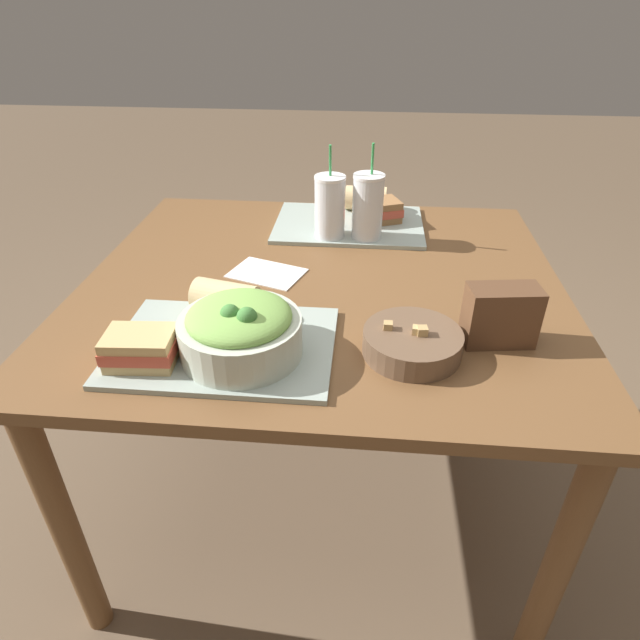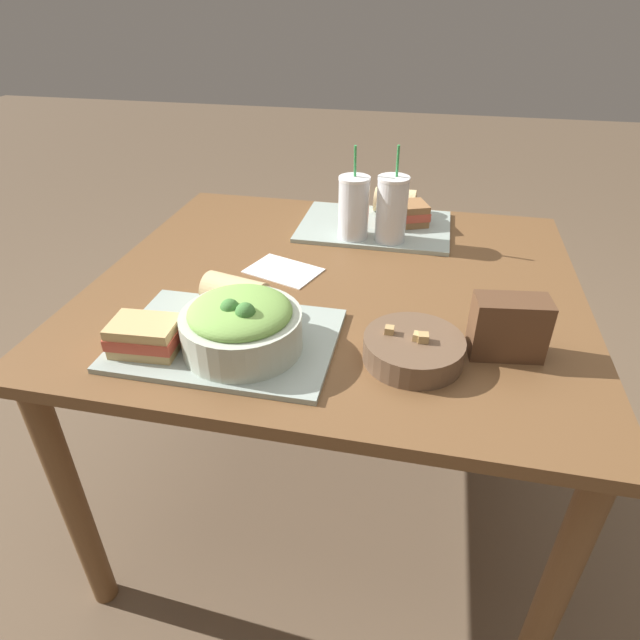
{
  "view_description": "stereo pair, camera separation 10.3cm",
  "coord_description": "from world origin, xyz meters",
  "px_view_note": "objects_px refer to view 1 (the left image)",
  "views": [
    {
      "loc": [
        0.1,
        -1.18,
        1.4
      ],
      "look_at": [
        0.02,
        -0.32,
        0.85
      ],
      "focal_mm": 30.0,
      "sensor_mm": 36.0,
      "label": 1
    },
    {
      "loc": [
        0.21,
        -1.17,
        1.4
      ],
      "look_at": [
        0.02,
        -0.32,
        0.85
      ],
      "focal_mm": 30.0,
      "sensor_mm": 36.0,
      "label": 2
    }
  ],
  "objects_px": {
    "chip_bag": "(501,316)",
    "baguette_near": "(227,299)",
    "sandwich_far": "(379,211)",
    "soup_bowl": "(412,342)",
    "drink_cup_red": "(368,209)",
    "napkin_folded": "(267,273)",
    "sandwich_near": "(141,348)",
    "drink_cup_dark": "(329,209)",
    "salad_bowl": "(240,329)",
    "baguette_far": "(367,198)"
  },
  "relations": [
    {
      "from": "salad_bowl",
      "to": "sandwich_far",
      "type": "bearing_deg",
      "value": 69.48
    },
    {
      "from": "salad_bowl",
      "to": "soup_bowl",
      "type": "xyz_separation_m",
      "value": [
        0.33,
        0.05,
        -0.04
      ]
    },
    {
      "from": "drink_cup_red",
      "to": "drink_cup_dark",
      "type": "bearing_deg",
      "value": 180.0
    },
    {
      "from": "sandwich_far",
      "to": "drink_cup_red",
      "type": "relative_size",
      "value": 0.56
    },
    {
      "from": "sandwich_near",
      "to": "baguette_far",
      "type": "height_order",
      "value": "baguette_far"
    },
    {
      "from": "soup_bowl",
      "to": "drink_cup_red",
      "type": "xyz_separation_m",
      "value": [
        -0.1,
        0.54,
        0.07
      ]
    },
    {
      "from": "salad_bowl",
      "to": "baguette_near",
      "type": "relative_size",
      "value": 1.54
    },
    {
      "from": "drink_cup_dark",
      "to": "chip_bag",
      "type": "distance_m",
      "value": 0.62
    },
    {
      "from": "chip_bag",
      "to": "baguette_near",
      "type": "bearing_deg",
      "value": 168.65
    },
    {
      "from": "drink_cup_red",
      "to": "napkin_folded",
      "type": "relative_size",
      "value": 1.27
    },
    {
      "from": "chip_bag",
      "to": "soup_bowl",
      "type": "bearing_deg",
      "value": -169.29
    },
    {
      "from": "sandwich_near",
      "to": "drink_cup_dark",
      "type": "relative_size",
      "value": 0.54
    },
    {
      "from": "baguette_far",
      "to": "chip_bag",
      "type": "relative_size",
      "value": 0.87
    },
    {
      "from": "drink_cup_red",
      "to": "sandwich_near",
      "type": "bearing_deg",
      "value": -123.31
    },
    {
      "from": "drink_cup_red",
      "to": "napkin_folded",
      "type": "distance_m",
      "value": 0.35
    },
    {
      "from": "soup_bowl",
      "to": "napkin_folded",
      "type": "height_order",
      "value": "soup_bowl"
    },
    {
      "from": "baguette_near",
      "to": "sandwich_far",
      "type": "height_order",
      "value": "baguette_near"
    },
    {
      "from": "baguette_far",
      "to": "drink_cup_dark",
      "type": "xyz_separation_m",
      "value": [
        -0.1,
        -0.22,
        0.04
      ]
    },
    {
      "from": "soup_bowl",
      "to": "sandwich_far",
      "type": "xyz_separation_m",
      "value": [
        -0.07,
        0.67,
        0.02
      ]
    },
    {
      "from": "sandwich_far",
      "to": "salad_bowl",
      "type": "bearing_deg",
      "value": -132.71
    },
    {
      "from": "baguette_near",
      "to": "chip_bag",
      "type": "xyz_separation_m",
      "value": [
        0.57,
        -0.04,
        0.01
      ]
    },
    {
      "from": "soup_bowl",
      "to": "drink_cup_dark",
      "type": "relative_size",
      "value": 0.76
    },
    {
      "from": "salad_bowl",
      "to": "drink_cup_red",
      "type": "relative_size",
      "value": 0.9
    },
    {
      "from": "napkin_folded",
      "to": "sandwich_near",
      "type": "bearing_deg",
      "value": -112.42
    },
    {
      "from": "baguette_near",
      "to": "drink_cup_dark",
      "type": "xyz_separation_m",
      "value": [
        0.19,
        0.45,
        0.04
      ]
    },
    {
      "from": "sandwich_near",
      "to": "baguette_far",
      "type": "bearing_deg",
      "value": 60.53
    },
    {
      "from": "salad_bowl",
      "to": "napkin_folded",
      "type": "xyz_separation_m",
      "value": [
        -0.02,
        0.36,
        -0.07
      ]
    },
    {
      "from": "soup_bowl",
      "to": "baguette_far",
      "type": "bearing_deg",
      "value": 97.86
    },
    {
      "from": "sandwich_near",
      "to": "baguette_near",
      "type": "bearing_deg",
      "value": 53.64
    },
    {
      "from": "drink_cup_red",
      "to": "chip_bag",
      "type": "bearing_deg",
      "value": -60.18
    },
    {
      "from": "sandwich_far",
      "to": "drink_cup_dark",
      "type": "relative_size",
      "value": 0.58
    },
    {
      "from": "baguette_far",
      "to": "napkin_folded",
      "type": "height_order",
      "value": "baguette_far"
    },
    {
      "from": "baguette_far",
      "to": "drink_cup_dark",
      "type": "height_order",
      "value": "drink_cup_dark"
    },
    {
      "from": "napkin_folded",
      "to": "drink_cup_dark",
      "type": "bearing_deg",
      "value": 58.39
    },
    {
      "from": "chip_bag",
      "to": "napkin_folded",
      "type": "relative_size",
      "value": 0.71
    },
    {
      "from": "baguette_far",
      "to": "drink_cup_dark",
      "type": "distance_m",
      "value": 0.25
    },
    {
      "from": "sandwich_near",
      "to": "drink_cup_dark",
      "type": "distance_m",
      "value": 0.71
    },
    {
      "from": "salad_bowl",
      "to": "drink_cup_dark",
      "type": "relative_size",
      "value": 0.92
    },
    {
      "from": "sandwich_far",
      "to": "napkin_folded",
      "type": "distance_m",
      "value": 0.46
    },
    {
      "from": "soup_bowl",
      "to": "baguette_near",
      "type": "bearing_deg",
      "value": 166.34
    },
    {
      "from": "sandwich_near",
      "to": "chip_bag",
      "type": "height_order",
      "value": "chip_bag"
    },
    {
      "from": "salad_bowl",
      "to": "baguette_near",
      "type": "height_order",
      "value": "salad_bowl"
    },
    {
      "from": "soup_bowl",
      "to": "drink_cup_red",
      "type": "relative_size",
      "value": 0.74
    },
    {
      "from": "sandwich_far",
      "to": "chip_bag",
      "type": "bearing_deg",
      "value": -90.54
    },
    {
      "from": "soup_bowl",
      "to": "baguette_far",
      "type": "relative_size",
      "value": 1.51
    },
    {
      "from": "napkin_folded",
      "to": "drink_cup_red",
      "type": "bearing_deg",
      "value": 42.45
    },
    {
      "from": "sandwich_near",
      "to": "sandwich_far",
      "type": "bearing_deg",
      "value": 55.69
    },
    {
      "from": "baguette_near",
      "to": "napkin_folded",
      "type": "height_order",
      "value": "baguette_near"
    },
    {
      "from": "baguette_far",
      "to": "drink_cup_dark",
      "type": "bearing_deg",
      "value": 157.1
    },
    {
      "from": "baguette_near",
      "to": "chip_bag",
      "type": "relative_size",
      "value": 1.03
    }
  ]
}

